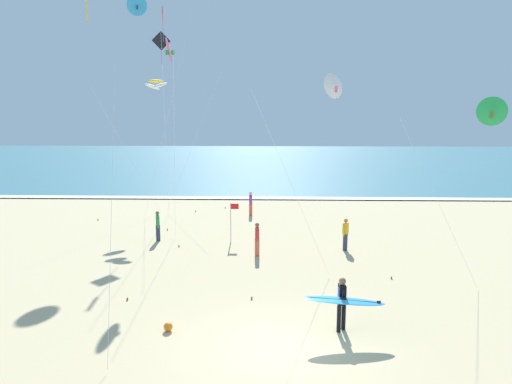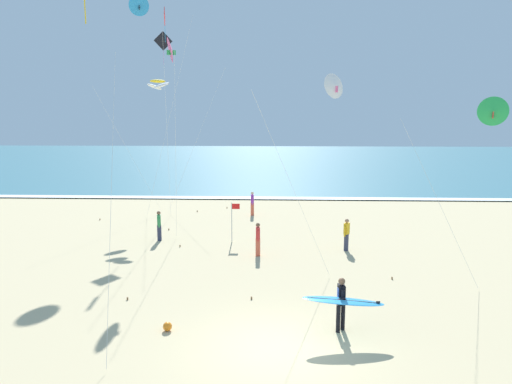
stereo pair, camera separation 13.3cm
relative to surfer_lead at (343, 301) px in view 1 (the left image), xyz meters
name	(u,v)px [view 1 (the left image)]	position (x,y,z in m)	size (l,w,h in m)	color
ground_plane	(278,348)	(-1.96, -0.96, -1.05)	(160.00, 160.00, 0.00)	#CCB789
ocean_water	(272,161)	(-1.96, 52.13, -1.01)	(160.00, 60.00, 0.08)	teal
shoreline_foam	(273,198)	(-1.96, 22.43, -0.97)	(160.00, 1.11, 0.01)	white
surfer_lead	(343,301)	(0.00, 0.00, 0.00)	(2.46, 0.96, 1.71)	black
kite_delta_cobalt_near	(137,7)	(-10.30, 15.88, 11.95)	(3.69, 1.97, 13.69)	#2D99DB
kite_diamond_charcoal_mid	(164,49)	(-9.02, 17.05, 9.65)	(4.37, 1.98, 11.77)	black
kite_arc_golden_high	(156,85)	(-9.54, 16.73, 7.39)	(4.48, 3.26, 8.76)	white
kite_delta_ivory_low	(334,87)	(0.20, 4.89, 6.55)	(3.59, 2.85, 8.14)	white
kite_delta_rose_distant	(170,50)	(-7.28, 10.68, 8.69)	(0.92, 2.36, 10.41)	pink
kite_delta_emerald_close	(491,112)	(5.64, 3.69, 5.60)	(3.49, 1.41, 7.21)	green
kite_diamond_scarlet_outer	(163,26)	(-8.81, 16.04, 10.84)	(0.90, 4.46, 13.07)	red
bystander_red_top	(257,239)	(-2.80, 7.69, -0.24)	(0.22, 0.50, 1.59)	#D8593F
bystander_purple_top	(251,203)	(-3.47, 16.43, -0.24)	(0.22, 0.50, 1.59)	#D8593F
bystander_green_top	(158,226)	(-8.08, 10.13, -0.24)	(0.26, 0.49, 1.59)	#2D334C
bystander_yellow_top	(345,234)	(1.47, 8.69, -0.24)	(0.33, 0.43, 1.59)	#2D334C
lifeguard_flag	(232,218)	(-4.18, 10.00, 0.21)	(0.45, 0.05, 2.10)	silver
beach_ball	(168,327)	(-5.31, -0.01, -0.91)	(0.28, 0.28, 0.28)	orange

